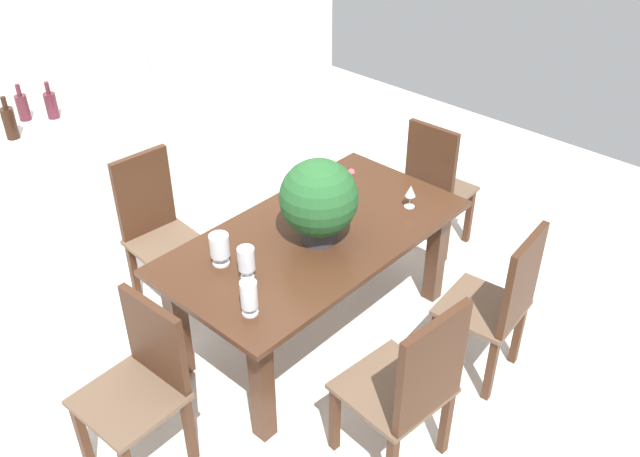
# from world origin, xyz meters

# --- Properties ---
(ground_plane) EXTENTS (7.04, 7.04, 0.00)m
(ground_plane) POSITION_xyz_m (0.00, 0.00, 0.00)
(ground_plane) COLOR silver
(back_wall) EXTENTS (6.40, 0.10, 2.60)m
(back_wall) POSITION_xyz_m (0.00, 2.60, 1.30)
(back_wall) COLOR white
(back_wall) RESTS_ON ground
(dining_table) EXTENTS (1.83, 0.96, 0.75)m
(dining_table) POSITION_xyz_m (0.00, -0.16, 0.62)
(dining_table) COLOR #422616
(dining_table) RESTS_ON ground
(chair_near_left) EXTENTS (0.52, 0.51, 1.04)m
(chair_near_left) POSITION_xyz_m (-0.42, -1.17, 0.57)
(chair_near_left) COLOR #422616
(chair_near_left) RESTS_ON ground
(chair_foot_end) EXTENTS (0.42, 0.42, 1.02)m
(chair_foot_end) POSITION_xyz_m (1.24, -0.16, 0.56)
(chair_foot_end) COLOR #422616
(chair_foot_end) RESTS_ON ground
(chair_near_right) EXTENTS (0.48, 0.47, 1.01)m
(chair_near_right) POSITION_xyz_m (0.42, -1.15, 0.55)
(chair_near_right) COLOR #422616
(chair_near_right) RESTS_ON ground
(chair_far_left) EXTENTS (0.45, 0.50, 1.02)m
(chair_far_left) POSITION_xyz_m (-0.40, 0.85, 0.55)
(chair_far_left) COLOR #422616
(chair_far_left) RESTS_ON ground
(chair_head_end) EXTENTS (0.46, 0.47, 0.94)m
(chair_head_end) POSITION_xyz_m (-1.23, -0.15, 0.52)
(chair_head_end) COLOR #422616
(chair_head_end) RESTS_ON ground
(flower_centerpiece) EXTENTS (0.44, 0.44, 0.50)m
(flower_centerpiece) POSITION_xyz_m (-0.03, -0.21, 1.02)
(flower_centerpiece) COLOR #333338
(flower_centerpiece) RESTS_ON dining_table
(crystal_vase_left) EXTENTS (0.09, 0.09, 0.19)m
(crystal_vase_left) POSITION_xyz_m (-0.72, -0.39, 0.86)
(crystal_vase_left) COLOR silver
(crystal_vase_left) RESTS_ON dining_table
(crystal_vase_center_near) EXTENTS (0.09, 0.09, 0.19)m
(crystal_vase_center_near) POSITION_xyz_m (-0.54, -0.17, 0.86)
(crystal_vase_center_near) COLOR silver
(crystal_vase_center_near) RESTS_ON dining_table
(crystal_vase_right) EXTENTS (0.11, 0.11, 0.18)m
(crystal_vase_right) POSITION_xyz_m (-0.55, 0.03, 0.86)
(crystal_vase_right) COLOR silver
(crystal_vase_right) RESTS_ON dining_table
(wine_glass) EXTENTS (0.06, 0.06, 0.15)m
(wine_glass) POSITION_xyz_m (0.60, -0.38, 0.86)
(wine_glass) COLOR silver
(wine_glass) RESTS_ON dining_table
(kitchen_counter) EXTENTS (1.94, 0.52, 1.00)m
(kitchen_counter) POSITION_xyz_m (-0.41, 1.85, 0.50)
(kitchen_counter) COLOR silver
(kitchen_counter) RESTS_ON ground
(wine_bottle_tall) EXTENTS (0.08, 0.08, 0.28)m
(wine_bottle_tall) POSITION_xyz_m (-0.77, 1.77, 1.11)
(wine_bottle_tall) COLOR black
(wine_bottle_tall) RESTS_ON kitchen_counter
(wine_bottle_clear) EXTENTS (0.08, 0.08, 0.25)m
(wine_bottle_clear) POSITION_xyz_m (-0.44, 1.86, 1.09)
(wine_bottle_clear) COLOR #511E28
(wine_bottle_clear) RESTS_ON kitchen_counter
(wine_bottle_dark) EXTENTS (0.08, 0.08, 0.25)m
(wine_bottle_dark) POSITION_xyz_m (-0.58, 1.97, 1.09)
(wine_bottle_dark) COLOR #511E28
(wine_bottle_dark) RESTS_ON kitchen_counter
(wine_bottle_green) EXTENTS (0.07, 0.07, 0.30)m
(wine_bottle_green) POSITION_xyz_m (0.35, 1.88, 1.12)
(wine_bottle_green) COLOR #B2BFB7
(wine_bottle_green) RESTS_ON kitchen_counter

